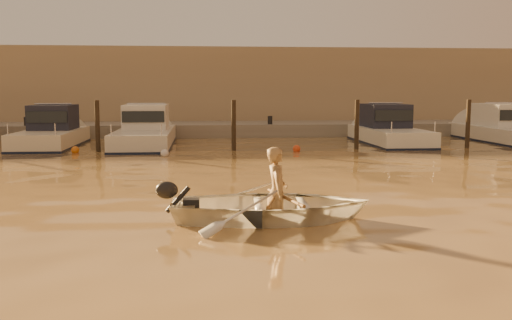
{
  "coord_description": "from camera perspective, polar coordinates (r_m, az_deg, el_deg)",
  "views": [
    {
      "loc": [
        -1.47,
        -8.8,
        2.4
      ],
      "look_at": [
        -0.2,
        4.5,
        0.75
      ],
      "focal_mm": 40.0,
      "sensor_mm": 36.0,
      "label": 1
    }
  ],
  "objects": [
    {
      "name": "piling_2",
      "position": [
        22.68,
        -2.24,
        3.25
      ],
      "size": [
        0.18,
        0.18,
        2.2
      ],
      "primitive_type": "cylinder",
      "color": "#2D2319",
      "rests_on": "ground_plane"
    },
    {
      "name": "fender_d",
      "position": [
        22.35,
        4.08,
        1.12
      ],
      "size": [
        0.3,
        0.3,
        0.3
      ],
      "primitive_type": "sphere",
      "color": "#D94319",
      "rests_on": "ground_plane"
    },
    {
      "name": "moored_boat_1",
      "position": [
        25.66,
        -19.84,
        2.66
      ],
      "size": [
        2.16,
        6.46,
        1.75
      ],
      "primitive_type": null,
      "color": "beige",
      "rests_on": "ground_plane"
    },
    {
      "name": "dinghy",
      "position": [
        10.59,
        1.55,
        -4.61
      ],
      "size": [
        3.8,
        2.79,
        0.76
      ],
      "primitive_type": "imported",
      "rotation": [
        0.0,
        0.0,
        1.53
      ],
      "color": "white",
      "rests_on": "ground_plane"
    },
    {
      "name": "piling_1",
      "position": [
        23.0,
        -15.56,
        3.05
      ],
      "size": [
        0.18,
        0.18,
        2.2
      ],
      "primitive_type": "cylinder",
      "color": "#2D2319",
      "rests_on": "ground_plane"
    },
    {
      "name": "oar_port",
      "position": [
        10.59,
        2.9,
        -3.75
      ],
      "size": [
        0.41,
        2.08,
        0.13
      ],
      "primitive_type": "cylinder",
      "rotation": [
        1.54,
        0.0,
        0.17
      ],
      "color": "brown",
      "rests_on": "dinghy"
    },
    {
      "name": "waterfront_building",
      "position": [
        35.83,
        -3.13,
        7.04
      ],
      "size": [
        46.0,
        7.0,
        4.8
      ],
      "primitive_type": "cube",
      "color": "#9E8466",
      "rests_on": "quay"
    },
    {
      "name": "fender_c",
      "position": [
        20.99,
        -9.13,
        0.66
      ],
      "size": [
        0.3,
        0.3,
        0.3
      ],
      "primitive_type": "sphere",
      "color": "silver",
      "rests_on": "ground_plane"
    },
    {
      "name": "fender_e",
      "position": [
        24.1,
        15.82,
        1.3
      ],
      "size": [
        0.3,
        0.3,
        0.3
      ],
      "primitive_type": "sphere",
      "color": "silver",
      "rests_on": "ground_plane"
    },
    {
      "name": "moored_boat_2",
      "position": [
        24.98,
        -11.04,
        2.84
      ],
      "size": [
        2.3,
        7.69,
        1.75
      ],
      "primitive_type": null,
      "color": "silver",
      "rests_on": "ground_plane"
    },
    {
      "name": "person",
      "position": [
        10.55,
        2.1,
        -3.17
      ],
      "size": [
        0.42,
        0.62,
        1.66
      ],
      "primitive_type": "imported",
      "rotation": [
        0.0,
        0.0,
        1.53
      ],
      "color": "#99764C",
      "rests_on": "dinghy"
    },
    {
      "name": "moored_boat_4",
      "position": [
        26.23,
        13.18,
        2.98
      ],
      "size": [
        2.22,
        6.86,
        1.75
      ],
      "primitive_type": null,
      "color": "white",
      "rests_on": "ground_plane"
    },
    {
      "name": "quay",
      "position": [
        30.42,
        -2.68,
        2.8
      ],
      "size": [
        52.0,
        4.0,
        1.0
      ],
      "primitive_type": "cube",
      "color": "gray",
      "rests_on": "ground_plane"
    },
    {
      "name": "piling_4",
      "position": [
        25.16,
        20.43,
        3.19
      ],
      "size": [
        0.18,
        0.18,
        2.2
      ],
      "primitive_type": "cylinder",
      "color": "#2D2319",
      "rests_on": "ground_plane"
    },
    {
      "name": "moored_boat_5",
      "position": [
        28.6,
        24.2,
        2.87
      ],
      "size": [
        2.59,
        8.57,
        1.75
      ],
      "primitive_type": null,
      "color": "silver",
      "rests_on": "ground_plane"
    },
    {
      "name": "outboard_motor",
      "position": [
        10.58,
        -6.6,
        -4.57
      ],
      "size": [
        0.92,
        0.44,
        0.7
      ],
      "primitive_type": null,
      "rotation": [
        0.0,
        0.0,
        -0.04
      ],
      "color": "black",
      "rests_on": "dinghy"
    },
    {
      "name": "piling_3",
      "position": [
        23.5,
        10.04,
        3.28
      ],
      "size": [
        0.18,
        0.18,
        2.2
      ],
      "primitive_type": "cylinder",
      "color": "#2D2319",
      "rests_on": "ground_plane"
    },
    {
      "name": "oar_starboard",
      "position": [
        10.57,
        1.82,
        -3.77
      ],
      "size": [
        0.51,
        2.06,
        0.13
      ],
      "primitive_type": "cylinder",
      "rotation": [
        1.54,
        0.0,
        -0.22
      ],
      "color": "brown",
      "rests_on": "dinghy"
    },
    {
      "name": "fender_b",
      "position": [
        22.89,
        -17.63,
        0.95
      ],
      "size": [
        0.3,
        0.3,
        0.3
      ],
      "primitive_type": "sphere",
      "color": "orange",
      "rests_on": "ground_plane"
    },
    {
      "name": "ground_plane",
      "position": [
        9.24,
        3.93,
        -8.04
      ],
      "size": [
        160.0,
        160.0,
        0.0
      ],
      "primitive_type": "plane",
      "color": "olive",
      "rests_on": "ground"
    }
  ]
}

